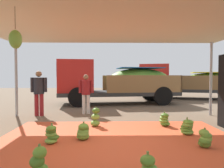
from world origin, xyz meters
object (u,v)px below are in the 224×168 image
at_px(banana_bunch_6, 52,135).
at_px(banana_bunch_7, 95,118).
at_px(banana_bunch_4, 40,166).
at_px(banana_bunch_8, 83,132).
at_px(cargo_truck_main, 116,81).
at_px(banana_bunch_1, 205,139).
at_px(cargo_truck_far, 187,81).
at_px(worker_2, 86,91).
at_px(banana_bunch_0, 164,120).
at_px(worker_1, 39,90).
at_px(banana_bunch_5, 187,127).

height_order(banana_bunch_6, banana_bunch_7, banana_bunch_7).
distance_m(banana_bunch_4, banana_bunch_8, 2.02).
bearing_deg(cargo_truck_main, banana_bunch_6, -104.12).
relative_size(banana_bunch_1, cargo_truck_far, 0.06).
height_order(cargo_truck_far, worker_2, cargo_truck_far).
bearing_deg(banana_bunch_6, banana_bunch_1, -5.84).
relative_size(banana_bunch_0, banana_bunch_6, 0.96).
relative_size(banana_bunch_4, banana_bunch_6, 1.22).
bearing_deg(banana_bunch_1, banana_bunch_6, 174.16).
distance_m(banana_bunch_1, cargo_truck_far, 10.41).
relative_size(banana_bunch_7, worker_1, 0.34).
bearing_deg(banana_bunch_8, worker_1, 124.59).
relative_size(banana_bunch_4, worker_2, 0.35).
bearing_deg(worker_1, worker_2, 12.59).
xyz_separation_m(cargo_truck_main, cargo_truck_far, (5.14, 2.64, -0.04)).
height_order(banana_bunch_1, banana_bunch_8, banana_bunch_8).
distance_m(banana_bunch_4, banana_bunch_6, 1.77).
xyz_separation_m(banana_bunch_8, worker_1, (-2.10, 3.04, 0.82)).
relative_size(banana_bunch_6, cargo_truck_main, 0.07).
bearing_deg(banana_bunch_6, worker_1, 113.24).
bearing_deg(banana_bunch_5, banana_bunch_1, -89.72).
xyz_separation_m(banana_bunch_1, banana_bunch_4, (-3.03, -1.40, 0.07)).
relative_size(banana_bunch_1, worker_2, 0.26).
bearing_deg(cargo_truck_main, worker_2, -113.33).
xyz_separation_m(banana_bunch_4, banana_bunch_8, (0.36, 1.98, -0.06)).
distance_m(banana_bunch_5, banana_bunch_6, 3.41).
xyz_separation_m(banana_bunch_0, banana_bunch_1, (0.34, -1.89, -0.00)).
relative_size(banana_bunch_7, cargo_truck_far, 0.08).
bearing_deg(worker_2, cargo_truck_main, 66.67).
bearing_deg(worker_1, banana_bunch_8, -55.41).
height_order(banana_bunch_5, cargo_truck_main, cargo_truck_main).
bearing_deg(worker_2, banana_bunch_0, -38.96).
height_order(banana_bunch_7, worker_1, worker_1).
xyz_separation_m(banana_bunch_7, cargo_truck_far, (5.95, 7.83, 0.95)).
bearing_deg(cargo_truck_far, worker_1, -143.43).
distance_m(banana_bunch_6, banana_bunch_8, 0.73).
distance_m(banana_bunch_0, worker_2, 3.48).
bearing_deg(banana_bunch_8, cargo_truck_far, 56.11).
height_order(banana_bunch_8, worker_2, worker_2).
xyz_separation_m(banana_bunch_1, banana_bunch_5, (-0.00, 0.96, 0.00)).
xyz_separation_m(worker_1, worker_2, (1.78, 0.40, -0.08)).
height_order(banana_bunch_5, cargo_truck_far, cargo_truck_far).
height_order(worker_1, worker_2, worker_1).
bearing_deg(banana_bunch_0, cargo_truck_main, 104.12).
bearing_deg(banana_bunch_7, banana_bunch_0, -0.84).
xyz_separation_m(banana_bunch_6, cargo_truck_main, (1.70, 6.77, 1.06)).
height_order(banana_bunch_8, worker_1, worker_1).
bearing_deg(worker_2, banana_bunch_8, -84.79).
height_order(banana_bunch_8, cargo_truck_far, cargo_truck_far).
xyz_separation_m(banana_bunch_8, cargo_truck_far, (6.16, 9.16, 1.02)).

